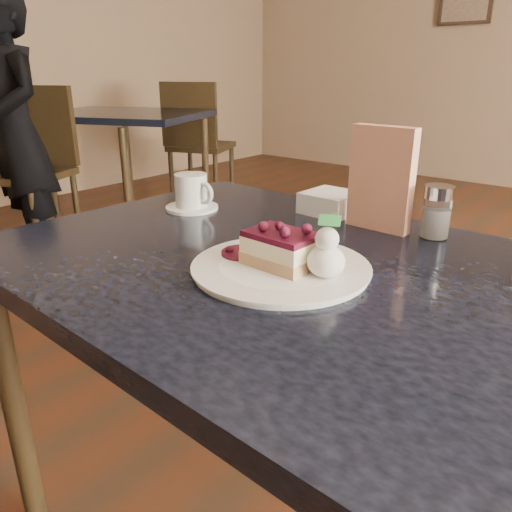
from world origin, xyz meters
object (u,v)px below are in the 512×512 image
Objects in this scene: coffee_set at (192,194)px; patron at (16,132)px; dessert_plate at (281,268)px; main_table at (297,303)px; cheesecake_slice at (281,249)px; bg_table_far_left at (132,213)px.

patron is (-2.02, 0.53, -0.05)m from coffee_set.
main_table is at bearing 87.70° from dessert_plate.
dessert_plate is at bearing 0.00° from cheesecake_slice.
patron reaches higher than main_table.
bg_table_far_left is (-2.57, 1.56, -0.71)m from dessert_plate.
patron is (-2.45, 0.72, -0.01)m from dessert_plate.
coffee_set is at bearing 164.41° from main_table.
patron reaches higher than coffee_set.
cheesecake_slice is (0.00, 0.00, 0.04)m from dessert_plate.
main_table is 8.87× the size of coffee_set.
bg_table_far_left is 1.29× the size of patron.
main_table is at bearing -53.27° from bg_table_far_left.
cheesecake_slice is 0.08× the size of patron.
coffee_set is (-0.43, 0.19, 0.03)m from dessert_plate.
coffee_set is at bearing -55.45° from bg_table_far_left.
bg_table_far_left is at bearing 148.80° from dessert_plate.
cheesecake_slice is at bearing -10.36° from patron.
main_table is 0.64× the size of bg_table_far_left.
main_table is 0.10m from dessert_plate.
dessert_plate is at bearing -10.36° from patron.
main_table is at bearing 90.00° from cheesecake_slice.
main_table is 0.83× the size of patron.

